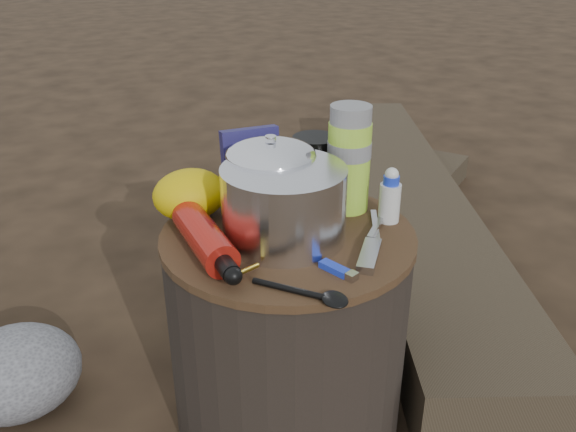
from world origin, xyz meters
name	(u,v)px	position (x,y,z in m)	size (l,w,h in m)	color
ground	(288,409)	(0.00, 0.00, 0.00)	(60.00, 60.00, 0.00)	#2E2116
stump	(288,328)	(0.00, 0.00, 0.22)	(0.48, 0.48, 0.44)	black
log_main	(406,208)	(0.73, 0.61, 0.08)	(0.34, 2.01, 0.17)	#332A1E
log_small	(392,212)	(0.72, 0.66, 0.05)	(0.21, 1.14, 0.09)	#332A1E
foil_windscreen	(284,204)	(-0.02, -0.01, 0.51)	(0.23, 0.23, 0.14)	silver
camping_pot	(271,182)	(-0.01, 0.06, 0.53)	(0.17, 0.17, 0.17)	white
fuel_bottle	(205,238)	(-0.17, -0.01, 0.48)	(0.06, 0.26, 0.06)	#A71A11
thermos	(349,159)	(0.16, 0.05, 0.55)	(0.09, 0.09, 0.21)	#9DD134
travel_mug	(314,168)	(0.12, 0.13, 0.51)	(0.09, 0.09, 0.13)	black
stuff_sack	(190,194)	(-0.15, 0.14, 0.49)	(0.15, 0.12, 0.10)	#C9A805
food_pouch	(251,165)	(0.00, 0.18, 0.52)	(0.12, 0.03, 0.15)	#1D1950
lighter	(335,268)	(0.01, -0.16, 0.45)	(0.02, 0.07, 0.01)	#1C35C6
multitool	(369,256)	(0.09, -0.15, 0.45)	(0.03, 0.11, 0.02)	#B0B0B4
pot_grabber	(376,226)	(0.16, -0.06, 0.45)	(0.04, 0.14, 0.01)	#B0B0B4
spork	(292,289)	(-0.08, -0.19, 0.45)	(0.03, 0.16, 0.01)	black
squeeze_bottle	(390,198)	(0.20, -0.04, 0.49)	(0.04, 0.04, 0.10)	silver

